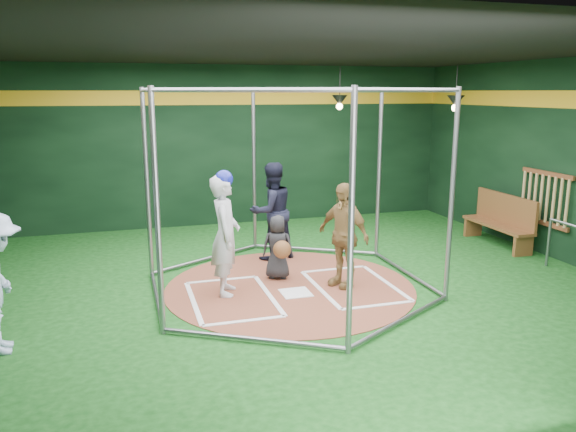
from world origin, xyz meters
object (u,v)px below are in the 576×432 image
object	(u,v)px
batter_figure	(225,233)
umpire	(272,211)
visitor_leopard	(343,235)
dugout_bench	(501,219)

from	to	relation	value
batter_figure	umpire	bearing A→B (deg)	54.06
umpire	visitor_leopard	bearing A→B (deg)	94.04
batter_figure	umpire	world-z (taller)	batter_figure
umpire	dugout_bench	world-z (taller)	umpire
umpire	dugout_bench	distance (m)	4.53
batter_figure	visitor_leopard	bearing A→B (deg)	-5.62
visitor_leopard	umpire	distance (m)	1.83
visitor_leopard	dugout_bench	distance (m)	4.07
batter_figure	dugout_bench	bearing A→B (deg)	11.52
visitor_leopard	umpire	size ratio (longest dim) A/B	0.93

